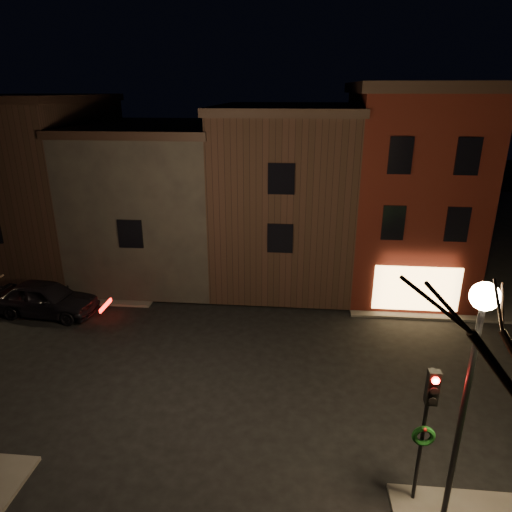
{
  "coord_description": "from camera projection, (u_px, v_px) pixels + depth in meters",
  "views": [
    {
      "loc": [
        2.35,
        -14.91,
        10.29
      ],
      "look_at": [
        0.47,
        4.35,
        3.2
      ],
      "focal_mm": 32.0,
      "sensor_mm": 36.0,
      "label": 1
    }
  ],
  "objects": [
    {
      "name": "ground",
      "position": [
        233.0,
        371.0,
        17.69
      ],
      "size": [
        120.0,
        120.0,
        0.0
      ],
      "primitive_type": "plane",
      "color": "black",
      "rests_on": "ground"
    },
    {
      "name": "sidewalk_far_left",
      "position": [
        31.0,
        219.0,
        38.18
      ],
      "size": [
        30.0,
        30.0,
        0.12
      ],
      "primitive_type": "cube",
      "color": "#2D2B28",
      "rests_on": "ground"
    },
    {
      "name": "corner_building",
      "position": [
        408.0,
        188.0,
        23.95
      ],
      "size": [
        6.5,
        8.5,
        10.5
      ],
      "color": "#44120C",
      "rests_on": "ground"
    },
    {
      "name": "row_building_a",
      "position": [
        285.0,
        192.0,
        25.7
      ],
      "size": [
        7.3,
        10.3,
        9.4
      ],
      "color": "black",
      "rests_on": "ground"
    },
    {
      "name": "row_building_b",
      "position": [
        160.0,
        198.0,
        26.53
      ],
      "size": [
        7.8,
        10.3,
        8.4
      ],
      "color": "black",
      "rests_on": "ground"
    },
    {
      "name": "row_building_c",
      "position": [
        40.0,
        183.0,
        26.93
      ],
      "size": [
        7.3,
        10.3,
        9.9
      ],
      "color": "black",
      "rests_on": "ground"
    },
    {
      "name": "street_lamp_near",
      "position": [
        476.0,
        344.0,
        9.73
      ],
      "size": [
        0.6,
        0.6,
        6.48
      ],
      "color": "black",
      "rests_on": "sidewalk_near_right"
    },
    {
      "name": "traffic_signal",
      "position": [
        427.0,
        417.0,
        11.06
      ],
      "size": [
        0.58,
        0.38,
        4.05
      ],
      "color": "black",
      "rests_on": "sidewalk_near_right"
    },
    {
      "name": "parked_car_a",
      "position": [
        46.0,
        298.0,
        21.91
      ],
      "size": [
        5.1,
        2.43,
        1.68
      ],
      "primitive_type": "imported",
      "rotation": [
        0.0,
        0.0,
        1.48
      ],
      "color": "black",
      "rests_on": "ground"
    }
  ]
}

